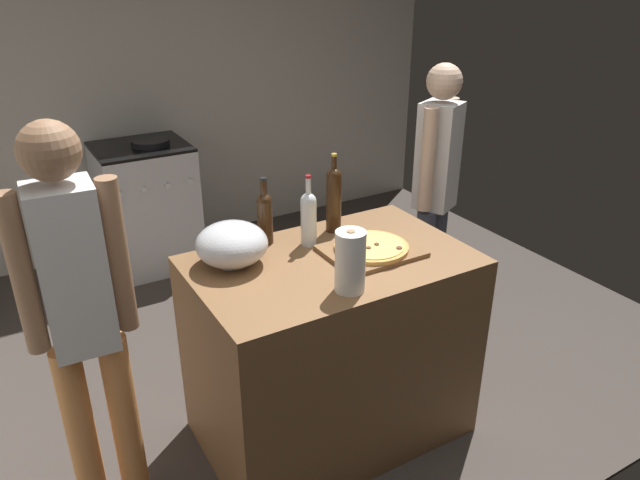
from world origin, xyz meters
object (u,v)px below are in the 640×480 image
(mixing_bowl, at_px, (232,244))
(person_in_red, at_px, (435,188))
(wine_bottle_clear, at_px, (309,216))
(stove, at_px, (148,206))
(person_in_stripes, at_px, (81,314))
(paper_towel_roll, at_px, (350,261))
(wine_bottle_green, at_px, (265,215))
(wine_bottle_amber, at_px, (334,197))
(pizza, at_px, (371,247))

(mixing_bowl, bearing_deg, person_in_red, 13.24)
(wine_bottle_clear, height_order, stove, wine_bottle_clear)
(mixing_bowl, relative_size, person_in_stripes, 0.18)
(paper_towel_roll, bearing_deg, person_in_stripes, 161.79)
(wine_bottle_green, height_order, wine_bottle_amber, wine_bottle_amber)
(wine_bottle_green, distance_m, person_in_stripes, 0.88)
(pizza, xyz_separation_m, mixing_bowl, (-0.56, 0.21, 0.06))
(pizza, height_order, person_in_stripes, person_in_stripes)
(wine_bottle_green, height_order, person_in_stripes, person_in_stripes)
(paper_towel_roll, distance_m, wine_bottle_amber, 0.57)
(pizza, height_order, mixing_bowl, mixing_bowl)
(mixing_bowl, height_order, wine_bottle_green, wine_bottle_green)
(wine_bottle_green, bearing_deg, person_in_red, 9.92)
(paper_towel_roll, distance_m, stove, 2.52)
(stove, bearing_deg, pizza, -79.47)
(paper_towel_roll, height_order, wine_bottle_clear, wine_bottle_clear)
(pizza, bearing_deg, person_in_stripes, 175.91)
(wine_bottle_amber, xyz_separation_m, person_in_red, (0.83, 0.24, -0.18))
(pizza, relative_size, paper_towel_roll, 1.29)
(wine_bottle_clear, height_order, person_in_stripes, person_in_stripes)
(pizza, bearing_deg, stove, 100.53)
(stove, distance_m, person_in_stripes, 2.32)
(mixing_bowl, distance_m, person_in_red, 1.42)
(wine_bottle_clear, distance_m, stove, 2.10)
(mixing_bowl, bearing_deg, person_in_stripes, -168.92)
(wine_bottle_green, bearing_deg, pizza, -43.25)
(paper_towel_roll, distance_m, person_in_red, 1.32)
(person_in_red, bearing_deg, wine_bottle_green, -170.08)
(wine_bottle_amber, bearing_deg, pizza, -86.94)
(mixing_bowl, relative_size, paper_towel_roll, 1.20)
(wine_bottle_amber, xyz_separation_m, person_in_stripes, (-1.18, -0.20, -0.15))
(paper_towel_roll, height_order, stove, paper_towel_roll)
(wine_bottle_amber, relative_size, person_in_red, 0.23)
(wine_bottle_clear, xyz_separation_m, wine_bottle_green, (-0.16, 0.11, -0.00))
(wine_bottle_green, xyz_separation_m, wine_bottle_amber, (0.33, -0.04, 0.04))
(wine_bottle_amber, bearing_deg, wine_bottle_green, 173.15)
(paper_towel_roll, xyz_separation_m, person_in_red, (1.07, 0.76, -0.14))
(paper_towel_roll, xyz_separation_m, stove, (-0.16, 2.44, -0.59))
(pizza, bearing_deg, wine_bottle_green, 136.75)
(mixing_bowl, bearing_deg, pizza, -20.48)
(paper_towel_roll, relative_size, wine_bottle_amber, 0.67)
(wine_bottle_clear, relative_size, wine_bottle_amber, 0.87)
(wine_bottle_clear, distance_m, wine_bottle_green, 0.20)
(person_in_stripes, distance_m, person_in_red, 2.06)
(paper_towel_roll, bearing_deg, mixing_bowl, 125.16)
(mixing_bowl, bearing_deg, wine_bottle_green, 29.69)
(mixing_bowl, relative_size, wine_bottle_amber, 0.80)
(wine_bottle_clear, bearing_deg, mixing_bowl, -178.85)
(paper_towel_roll, xyz_separation_m, wine_bottle_amber, (0.24, 0.51, 0.05))
(stove, height_order, person_in_red, person_in_red)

